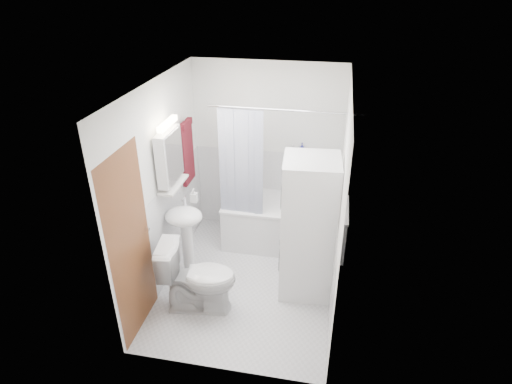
% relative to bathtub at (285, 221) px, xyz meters
% --- Properties ---
extents(floor, '(2.60, 2.60, 0.00)m').
position_rel_bathtub_xyz_m(floor, '(-0.32, -0.92, -0.34)').
color(floor, silver).
rests_on(floor, ground).
extents(room_walls, '(2.60, 2.60, 2.60)m').
position_rel_bathtub_xyz_m(room_walls, '(-0.32, -0.92, 1.14)').
color(room_walls, white).
rests_on(room_walls, ground).
extents(wainscot, '(1.98, 2.58, 2.58)m').
position_rel_bathtub_xyz_m(wainscot, '(-0.32, -0.63, 0.26)').
color(wainscot, white).
rests_on(wainscot, ground).
extents(door, '(0.05, 2.00, 2.00)m').
position_rel_bathtub_xyz_m(door, '(-1.27, -1.47, 0.66)').
color(door, brown).
rests_on(door, ground).
extents(bathtub, '(1.64, 0.78, 0.62)m').
position_rel_bathtub_xyz_m(bathtub, '(0.00, 0.00, 0.00)').
color(bathtub, white).
rests_on(bathtub, ground).
extents(tub_spout, '(0.04, 0.12, 0.04)m').
position_rel_bathtub_xyz_m(tub_spout, '(0.20, 0.33, 0.60)').
color(tub_spout, silver).
rests_on(tub_spout, room_walls).
extents(curtain_rod, '(1.82, 0.02, 0.02)m').
position_rel_bathtub_xyz_m(curtain_rod, '(0.00, -0.33, 1.66)').
color(curtain_rod, silver).
rests_on(curtain_rod, room_walls).
extents(shower_curtain, '(0.55, 0.02, 1.45)m').
position_rel_bathtub_xyz_m(shower_curtain, '(-0.54, -0.33, 0.91)').
color(shower_curtain, '#141F47').
rests_on(shower_curtain, curtain_rod).
extents(sink, '(0.44, 0.37, 1.04)m').
position_rel_bathtub_xyz_m(sink, '(-1.08, -0.93, 0.36)').
color(sink, white).
rests_on(sink, ground).
extents(medicine_cabinet, '(0.13, 0.50, 0.71)m').
position_rel_bathtub_xyz_m(medicine_cabinet, '(-1.23, -0.82, 1.22)').
color(medicine_cabinet, white).
rests_on(medicine_cabinet, room_walls).
extents(shelf, '(0.18, 0.54, 0.02)m').
position_rel_bathtub_xyz_m(shelf, '(-1.21, -0.82, 0.86)').
color(shelf, silver).
rests_on(shelf, room_walls).
extents(shower_caddy, '(0.22, 0.06, 0.02)m').
position_rel_bathtub_xyz_m(shower_caddy, '(0.25, 0.32, 0.81)').
color(shower_caddy, silver).
rests_on(shower_caddy, room_walls).
extents(towel, '(0.07, 0.35, 0.84)m').
position_rel_bathtub_xyz_m(towel, '(-1.26, -0.17, 1.00)').
color(towel, maroon).
rests_on(towel, room_walls).
extents(washer_dryer, '(0.64, 0.63, 1.67)m').
position_rel_bathtub_xyz_m(washer_dryer, '(0.35, -0.89, 0.49)').
color(washer_dryer, white).
rests_on(washer_dryer, ground).
extents(toilet, '(0.89, 0.56, 0.82)m').
position_rel_bathtub_xyz_m(toilet, '(-0.77, -1.44, 0.06)').
color(toilet, white).
rests_on(toilet, ground).
extents(soap_pump, '(0.08, 0.17, 0.08)m').
position_rel_bathtub_xyz_m(soap_pump, '(-1.03, -0.67, 0.60)').
color(soap_pump, gray).
rests_on(soap_pump, sink).
extents(shelf_bottle, '(0.07, 0.18, 0.07)m').
position_rel_bathtub_xyz_m(shelf_bottle, '(-1.21, -0.97, 0.90)').
color(shelf_bottle, gray).
rests_on(shelf_bottle, shelf).
extents(shelf_cup, '(0.10, 0.09, 0.10)m').
position_rel_bathtub_xyz_m(shelf_cup, '(-1.21, -0.70, 0.92)').
color(shelf_cup, gray).
rests_on(shelf_cup, shelf).
extents(shampoo_a, '(0.13, 0.17, 0.13)m').
position_rel_bathtub_xyz_m(shampoo_a, '(0.03, 0.32, 0.88)').
color(shampoo_a, gray).
rests_on(shampoo_a, shower_caddy).
extents(shampoo_b, '(0.08, 0.21, 0.08)m').
position_rel_bathtub_xyz_m(shampoo_b, '(0.15, 0.32, 0.86)').
color(shampoo_b, navy).
rests_on(shampoo_b, shower_caddy).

